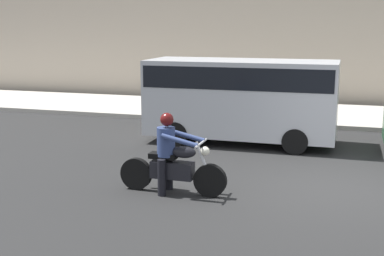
% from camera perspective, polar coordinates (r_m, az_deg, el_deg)
% --- Properties ---
extents(ground_plane, '(80.00, 80.00, 0.00)m').
position_cam_1_polar(ground_plane, '(10.47, 15.72, -6.39)').
color(ground_plane, black).
extents(sidewalk_slab, '(40.00, 4.40, 0.14)m').
position_cam_1_polar(sidewalk_slab, '(18.25, 16.35, 1.30)').
color(sidewalk_slab, '#A8A399').
rests_on(sidewalk_slab, ground_plane).
extents(motorcycle_with_rider_denim_blue, '(2.09, 0.70, 1.53)m').
position_cam_1_polar(motorcycle_with_rider_denim_blue, '(9.62, -2.27, -3.63)').
color(motorcycle_with_rider_denim_blue, black).
rests_on(motorcycle_with_rider_denim_blue, ground_plane).
extents(parked_van_silver, '(4.95, 1.96, 2.21)m').
position_cam_1_polar(parked_van_silver, '(13.71, 5.48, 3.65)').
color(parked_van_silver, '#B2B5BA').
rests_on(parked_van_silver, ground_plane).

